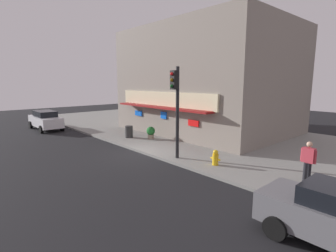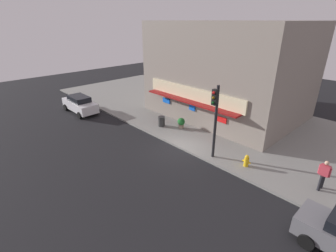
{
  "view_description": "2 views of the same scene",
  "coord_description": "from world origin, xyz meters",
  "px_view_note": "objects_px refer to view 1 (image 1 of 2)",
  "views": [
    {
      "loc": [
        11.93,
        -8.58,
        4.14
      ],
      "look_at": [
        0.7,
        1.45,
        1.57
      ],
      "focal_mm": 27.52,
      "sensor_mm": 36.0,
      "label": 1
    },
    {
      "loc": [
        10.55,
        -11.2,
        8.44
      ],
      "look_at": [
        -1.33,
        0.06,
        1.36
      ],
      "focal_mm": 26.33,
      "sensor_mm": 36.0,
      "label": 2
    }
  ],
  "objects_px": {
    "parked_car_white": "(45,120)",
    "potted_plant_by_doorway": "(151,132)",
    "fire_hydrant": "(215,158)",
    "pedestrian": "(308,160)",
    "trash_can": "(129,132)",
    "traffic_light": "(176,100)"
  },
  "relations": [
    {
      "from": "trash_can",
      "to": "potted_plant_by_doorway",
      "type": "relative_size",
      "value": 0.97
    },
    {
      "from": "fire_hydrant",
      "to": "trash_can",
      "type": "height_order",
      "value": "trash_can"
    },
    {
      "from": "traffic_light",
      "to": "trash_can",
      "type": "xyz_separation_m",
      "value": [
        -6.08,
        1.05,
        -2.65
      ]
    },
    {
      "from": "parked_car_white",
      "to": "potted_plant_by_doorway",
      "type": "bearing_deg",
      "value": 23.34
    },
    {
      "from": "trash_can",
      "to": "traffic_light",
      "type": "bearing_deg",
      "value": -9.84
    },
    {
      "from": "parked_car_white",
      "to": "pedestrian",
      "type": "bearing_deg",
      "value": 10.34
    },
    {
      "from": "fire_hydrant",
      "to": "trash_can",
      "type": "xyz_separation_m",
      "value": [
        -8.19,
        0.39,
        0.06
      ]
    },
    {
      "from": "pedestrian",
      "to": "parked_car_white",
      "type": "distance_m",
      "value": 20.71
    },
    {
      "from": "fire_hydrant",
      "to": "pedestrian",
      "type": "height_order",
      "value": "pedestrian"
    },
    {
      "from": "pedestrian",
      "to": "parked_car_white",
      "type": "relative_size",
      "value": 0.38
    },
    {
      "from": "fire_hydrant",
      "to": "pedestrian",
      "type": "bearing_deg",
      "value": 12.06
    },
    {
      "from": "trash_can",
      "to": "fire_hydrant",
      "type": "bearing_deg",
      "value": -2.7
    },
    {
      "from": "trash_can",
      "to": "potted_plant_by_doorway",
      "type": "bearing_deg",
      "value": 32.94
    },
    {
      "from": "traffic_light",
      "to": "parked_car_white",
      "type": "distance_m",
      "value": 14.74
    },
    {
      "from": "fire_hydrant",
      "to": "trash_can",
      "type": "bearing_deg",
      "value": 177.3
    },
    {
      "from": "pedestrian",
      "to": "parked_car_white",
      "type": "xyz_separation_m",
      "value": [
        -20.37,
        -3.72,
        -0.24
      ]
    },
    {
      "from": "traffic_light",
      "to": "trash_can",
      "type": "relative_size",
      "value": 5.62
    },
    {
      "from": "pedestrian",
      "to": "traffic_light",
      "type": "bearing_deg",
      "value": -165.97
    },
    {
      "from": "potted_plant_by_doorway",
      "to": "parked_car_white",
      "type": "xyz_separation_m",
      "value": [
        -9.71,
        -4.19,
        0.23
      ]
    },
    {
      "from": "fire_hydrant",
      "to": "pedestrian",
      "type": "relative_size",
      "value": 0.44
    },
    {
      "from": "fire_hydrant",
      "to": "pedestrian",
      "type": "xyz_separation_m",
      "value": [
        3.88,
        0.83,
        0.59
      ]
    },
    {
      "from": "traffic_light",
      "to": "potted_plant_by_doorway",
      "type": "distance_m",
      "value": 5.69
    }
  ]
}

